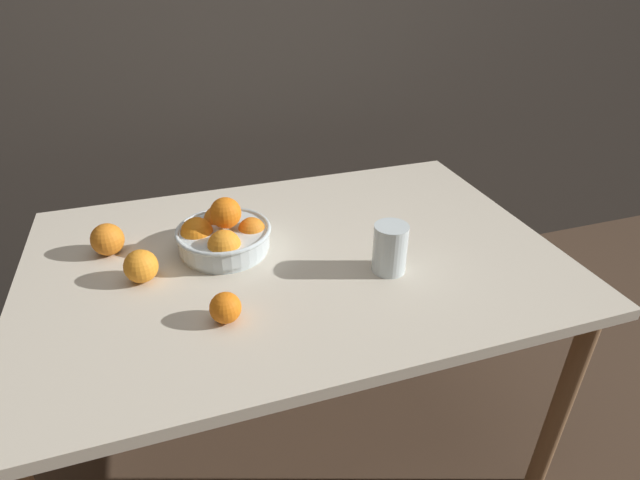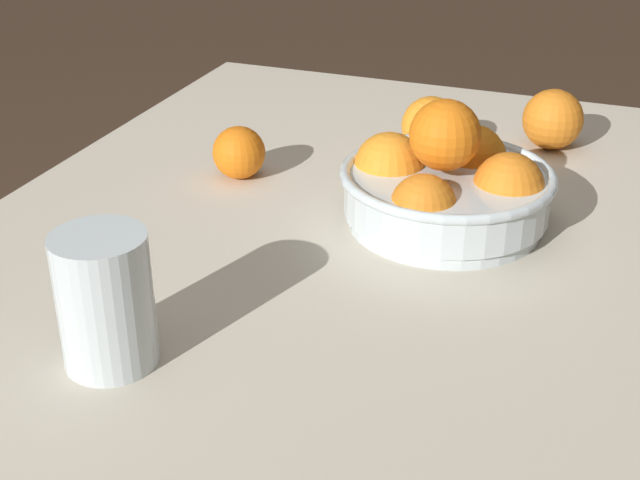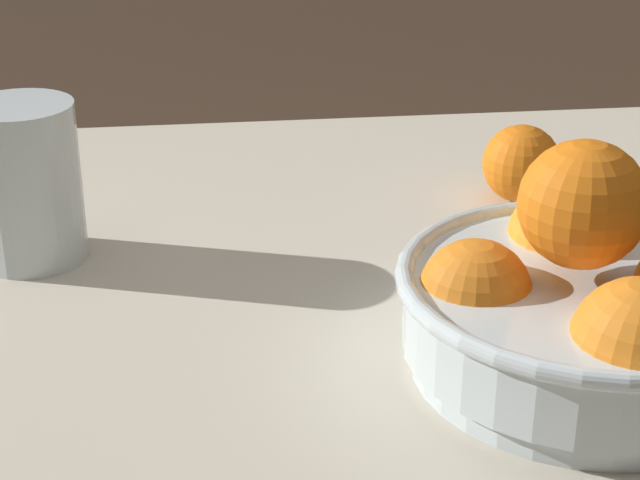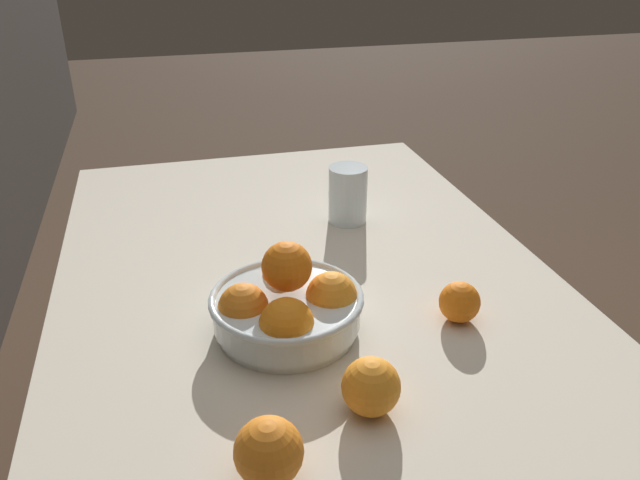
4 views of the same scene
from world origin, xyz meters
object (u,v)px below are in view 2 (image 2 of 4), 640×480
at_px(orange_loose_near_bowl, 553,119).
at_px(orange_loose_aside, 434,126).
at_px(orange_loose_front, 239,153).
at_px(fruit_bowl, 447,185).
at_px(juice_glass, 106,306).

relative_size(orange_loose_near_bowl, orange_loose_aside, 1.04).
bearing_deg(orange_loose_front, orange_loose_aside, 127.98).
height_order(fruit_bowl, orange_loose_aside, fruit_bowl).
distance_m(juice_glass, orange_loose_aside, 0.60).
bearing_deg(orange_loose_near_bowl, juice_glass, -24.05).
distance_m(orange_loose_front, orange_loose_aside, 0.27).
height_order(juice_glass, orange_loose_near_bowl, juice_glass).
distance_m(fruit_bowl, orange_loose_near_bowl, 0.30).
relative_size(orange_loose_near_bowl, orange_loose_front, 1.22).
bearing_deg(orange_loose_near_bowl, fruit_bowl, -15.91).
bearing_deg(orange_loose_front, orange_loose_near_bowl, 124.29).
bearing_deg(juice_glass, orange_loose_aside, 165.88).
distance_m(juice_glass, orange_loose_front, 0.42).
bearing_deg(fruit_bowl, orange_loose_aside, -161.99).
height_order(juice_glass, orange_loose_aside, juice_glass).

